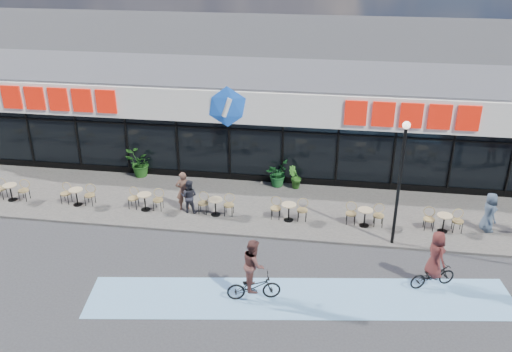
# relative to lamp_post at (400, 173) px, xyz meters

# --- Properties ---
(ground) EXTENTS (120.00, 120.00, 0.00)m
(ground) POSITION_rel_lamp_post_xyz_m (-7.24, -2.30, -3.03)
(ground) COLOR #28282B
(ground) RESTS_ON ground
(sidewalk) EXTENTS (44.00, 5.00, 0.10)m
(sidewalk) POSITION_rel_lamp_post_xyz_m (-7.24, 2.20, -2.98)
(sidewalk) COLOR #5A564F
(sidewalk) RESTS_ON ground
(bike_lane) EXTENTS (14.17, 4.13, 0.01)m
(bike_lane) POSITION_rel_lamp_post_xyz_m (-3.24, -3.80, -3.03)
(bike_lane) COLOR #699BC7
(bike_lane) RESTS_ON ground
(building) EXTENTS (30.60, 6.57, 4.75)m
(building) POSITION_rel_lamp_post_xyz_m (-7.24, 7.63, -0.70)
(building) COLOR black
(building) RESTS_ON ground
(lamp_post) EXTENTS (0.28, 0.28, 4.91)m
(lamp_post) POSITION_rel_lamp_post_xyz_m (0.00, 0.00, 0.00)
(lamp_post) COLOR black
(lamp_post) RESTS_ON sidewalk
(bistro_set_1) EXTENTS (1.54, 0.62, 0.90)m
(bistro_set_1) POSITION_rel_lamp_post_xyz_m (-16.38, 1.23, -2.48)
(bistro_set_1) COLOR tan
(bistro_set_1) RESTS_ON sidewalk
(bistro_set_2) EXTENTS (1.54, 0.62, 0.90)m
(bistro_set_2) POSITION_rel_lamp_post_xyz_m (-13.31, 1.23, -2.48)
(bistro_set_2) COLOR tan
(bistro_set_2) RESTS_ON sidewalk
(bistro_set_3) EXTENTS (1.54, 0.62, 0.90)m
(bistro_set_3) POSITION_rel_lamp_post_xyz_m (-10.24, 1.23, -2.48)
(bistro_set_3) COLOR tan
(bistro_set_3) RESTS_ON sidewalk
(bistro_set_4) EXTENTS (1.54, 0.62, 0.90)m
(bistro_set_4) POSITION_rel_lamp_post_xyz_m (-7.17, 1.23, -2.48)
(bistro_set_4) COLOR tan
(bistro_set_4) RESTS_ON sidewalk
(bistro_set_5) EXTENTS (1.54, 0.62, 0.90)m
(bistro_set_5) POSITION_rel_lamp_post_xyz_m (-4.09, 1.23, -2.48)
(bistro_set_5) COLOR tan
(bistro_set_5) RESTS_ON sidewalk
(bistro_set_6) EXTENTS (1.54, 0.62, 0.90)m
(bistro_set_6) POSITION_rel_lamp_post_xyz_m (-1.02, 1.23, -2.48)
(bistro_set_6) COLOR tan
(bistro_set_6) RESTS_ON sidewalk
(bistro_set_7) EXTENTS (1.54, 0.62, 0.90)m
(bistro_set_7) POSITION_rel_lamp_post_xyz_m (2.05, 1.23, -2.48)
(bistro_set_7) COLOR tan
(bistro_set_7) RESTS_ON sidewalk
(potted_plant_left) EXTENTS (1.58, 1.54, 1.34)m
(potted_plant_left) POSITION_rel_lamp_post_xyz_m (-11.61, 4.34, -2.26)
(potted_plant_left) COLOR #1C4A15
(potted_plant_left) RESTS_ON sidewalk
(potted_plant_mid) EXTENTS (0.74, 0.68, 1.08)m
(potted_plant_mid) POSITION_rel_lamp_post_xyz_m (-4.10, 4.17, -2.39)
(potted_plant_mid) COLOR #245518
(potted_plant_mid) RESTS_ON sidewalk
(potted_plant_right) EXTENTS (1.03, 1.16, 1.20)m
(potted_plant_right) POSITION_rel_lamp_post_xyz_m (-4.94, 4.35, -2.34)
(potted_plant_right) COLOR #164E1F
(potted_plant_right) RESTS_ON sidewalk
(patron_left) EXTENTS (0.73, 0.60, 1.73)m
(patron_left) POSITION_rel_lamp_post_xyz_m (-8.61, 1.46, -2.07)
(patron_left) COLOR brown
(patron_left) RESTS_ON sidewalk
(patron_right) EXTENTS (0.76, 0.62, 1.47)m
(patron_right) POSITION_rel_lamp_post_xyz_m (-8.31, 1.25, -2.20)
(patron_right) COLOR black
(patron_right) RESTS_ON sidewalk
(pedestrian_b) EXTENTS (0.69, 0.90, 1.63)m
(pedestrian_b) POSITION_rel_lamp_post_xyz_m (3.78, 1.49, -2.12)
(pedestrian_b) COLOR #344151
(pedestrian_b) RESTS_ON sidewalk
(cyclist_a) EXTENTS (1.86, 1.02, 2.23)m
(cyclist_a) POSITION_rel_lamp_post_xyz_m (-4.76, -4.03, -2.13)
(cyclist_a) COLOR black
(cyclist_a) RESTS_ON ground
(cyclist_b) EXTENTS (1.74, 1.18, 2.11)m
(cyclist_b) POSITION_rel_lamp_post_xyz_m (1.12, -2.48, -2.21)
(cyclist_b) COLOR black
(cyclist_b) RESTS_ON ground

